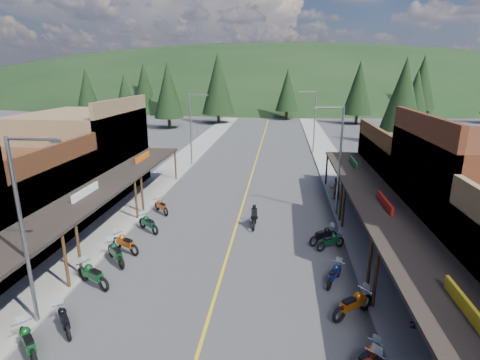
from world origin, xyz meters
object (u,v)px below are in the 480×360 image
(pine_10, at_px, (168,92))
(streetlight_0, at_px, (25,226))
(shop_east_3, at_px, (418,174))
(bike_west_5, at_px, (64,319))
(bike_east_8, at_px, (331,241))
(bike_east_9, at_px, (324,235))
(pine_1, at_px, (168,85))
(streetlight_3, at_px, (314,119))
(bike_east_5, at_px, (367,357))
(pedestrian_east_b, at_px, (335,188))
(pine_7, at_px, (144,84))
(pine_0, at_px, (87,90))
(pine_4, at_px, (359,88))
(shop_west_3, at_px, (85,153))
(rider_on_bike, at_px, (254,217))
(pine_3, at_px, (287,90))
(pedestrian_east_a, at_px, (416,306))
(bike_west_6, at_px, (93,274))
(pine_11, at_px, (403,94))
(pine_2, at_px, (218,84))
(pine_8, at_px, (125,100))
(bike_west_4, at_px, (28,341))
(bike_west_9, at_px, (148,223))
(pine_9, at_px, (415,97))
(bike_east_6, at_px, (353,303))
(bike_west_10, at_px, (161,206))
(bike_west_7, at_px, (116,252))
(streetlight_2, at_px, (338,157))
(shop_west_2, at_px, (9,201))
(bike_east_7, at_px, (334,273))
(streetlight_1, at_px, (192,126))
(bike_west_8, at_px, (125,242))

(pine_10, bearing_deg, streetlight_0, -78.84)
(shop_east_3, relative_size, bike_west_5, 5.57)
(bike_east_8, height_order, bike_east_9, bike_east_9)
(pine_1, bearing_deg, streetlight_3, -52.27)
(bike_west_5, bearing_deg, bike_east_8, -4.71)
(bike_east_5, height_order, pedestrian_east_b, pedestrian_east_b)
(bike_east_8, bearing_deg, pine_7, 175.27)
(pine_0, height_order, pedestrian_east_b, pine_0)
(pedestrian_east_b, bearing_deg, pine_1, -62.71)
(pine_1, xyz_separation_m, pine_4, (42.00, -10.00, 0.00))
(shop_west_3, distance_m, bike_east_8, 21.93)
(pine_0, relative_size, rider_on_bike, 4.98)
(pine_3, bearing_deg, shop_west_3, -108.01)
(pedestrian_east_a, bearing_deg, bike_west_6, -84.04)
(pine_1, relative_size, pine_10, 1.08)
(pine_3, bearing_deg, pine_11, -60.26)
(bike_west_6, bearing_deg, streetlight_3, 6.88)
(pine_2, height_order, pine_8, pine_2)
(pine_0, bearing_deg, bike_west_4, -64.19)
(bike_west_6, height_order, pedestrian_east_a, pedestrian_east_a)
(shop_west_3, bearing_deg, bike_west_9, -43.18)
(shop_east_3, distance_m, pine_10, 50.24)
(shop_east_3, distance_m, pine_7, 79.38)
(pine_4, bearing_deg, pedestrian_east_a, -98.32)
(pine_0, bearing_deg, pine_10, -28.61)
(pine_9, relative_size, bike_west_9, 4.90)
(pine_4, distance_m, bike_east_6, 65.46)
(pine_2, bearing_deg, bike_east_9, -74.05)
(pine_4, distance_m, pedestrian_east_a, 65.59)
(pine_10, relative_size, bike_west_5, 5.93)
(streetlight_3, height_order, pine_3, pine_3)
(shop_east_3, relative_size, bike_west_10, 5.22)
(shop_west_3, height_order, pine_4, pine_4)
(pine_7, xyz_separation_m, bike_west_5, (26.30, -82.31, -6.68))
(pine_8, relative_size, bike_west_7, 4.27)
(streetlight_2, distance_m, pine_1, 69.35)
(pine_7, distance_m, bike_west_5, 86.67)
(pine_9, relative_size, bike_west_10, 5.17)
(shop_west_2, bearing_deg, pine_9, 48.91)
(streetlight_3, bearing_deg, shop_west_3, -137.96)
(pine_0, xyz_separation_m, bike_west_10, (34.10, -54.90, -5.89))
(bike_east_7, bearing_deg, bike_east_8, 111.44)
(bike_west_5, height_order, bike_east_7, bike_east_7)
(streetlight_3, relative_size, bike_west_6, 3.41)
(streetlight_0, distance_m, bike_west_10, 13.69)
(streetlight_1, distance_m, bike_west_8, 21.69)
(bike_east_9, bearing_deg, pedestrian_east_a, -16.44)
(shop_west_2, bearing_deg, pine_1, 98.53)
(pine_1, bearing_deg, pine_7, 143.13)
(bike_west_7, relative_size, pedestrian_east_b, 1.30)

